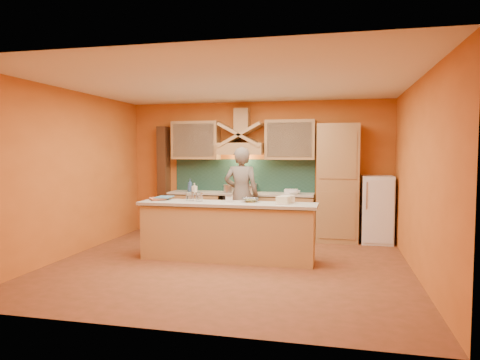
% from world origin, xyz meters
% --- Properties ---
extents(floor, '(5.50, 5.00, 0.01)m').
position_xyz_m(floor, '(0.00, 0.00, 0.00)').
color(floor, brown).
rests_on(floor, ground).
extents(ceiling, '(5.50, 5.00, 0.01)m').
position_xyz_m(ceiling, '(0.00, 0.00, 2.80)').
color(ceiling, white).
rests_on(ceiling, wall_back).
extents(wall_back, '(5.50, 0.02, 2.80)m').
position_xyz_m(wall_back, '(0.00, 2.50, 1.40)').
color(wall_back, orange).
rests_on(wall_back, floor).
extents(wall_front, '(5.50, 0.02, 2.80)m').
position_xyz_m(wall_front, '(0.00, -2.50, 1.40)').
color(wall_front, orange).
rests_on(wall_front, floor).
extents(wall_left, '(0.02, 5.00, 2.80)m').
position_xyz_m(wall_left, '(-2.75, 0.00, 1.40)').
color(wall_left, orange).
rests_on(wall_left, floor).
extents(wall_right, '(0.02, 5.00, 2.80)m').
position_xyz_m(wall_right, '(2.75, 0.00, 1.40)').
color(wall_right, orange).
rests_on(wall_right, floor).
extents(base_cabinet_left, '(1.10, 0.60, 0.86)m').
position_xyz_m(base_cabinet_left, '(-1.25, 2.20, 0.43)').
color(base_cabinet_left, '#AF8250').
rests_on(base_cabinet_left, floor).
extents(base_cabinet_right, '(1.10, 0.60, 0.86)m').
position_xyz_m(base_cabinet_right, '(0.65, 2.20, 0.43)').
color(base_cabinet_right, '#AF8250').
rests_on(base_cabinet_right, floor).
extents(counter_top, '(3.00, 0.62, 0.04)m').
position_xyz_m(counter_top, '(-0.30, 2.20, 0.90)').
color(counter_top, '#B8AF9C').
rests_on(counter_top, base_cabinet_left).
extents(stove, '(0.60, 0.58, 0.90)m').
position_xyz_m(stove, '(-0.30, 2.20, 0.45)').
color(stove, black).
rests_on(stove, floor).
extents(backsplash, '(3.00, 0.03, 0.70)m').
position_xyz_m(backsplash, '(-0.30, 2.48, 1.25)').
color(backsplash, '#19372F').
rests_on(backsplash, wall_back).
extents(range_hood, '(0.92, 0.50, 0.24)m').
position_xyz_m(range_hood, '(-0.30, 2.25, 1.82)').
color(range_hood, '#AF8250').
rests_on(range_hood, wall_back).
extents(hood_chimney, '(0.30, 0.30, 0.50)m').
position_xyz_m(hood_chimney, '(-0.30, 2.35, 2.40)').
color(hood_chimney, '#AF8250').
rests_on(hood_chimney, wall_back).
extents(upper_cabinet_left, '(1.00, 0.35, 0.80)m').
position_xyz_m(upper_cabinet_left, '(-1.30, 2.33, 2.00)').
color(upper_cabinet_left, '#AF8250').
rests_on(upper_cabinet_left, wall_back).
extents(upper_cabinet_right, '(1.00, 0.35, 0.80)m').
position_xyz_m(upper_cabinet_right, '(0.70, 2.33, 2.00)').
color(upper_cabinet_right, '#AF8250').
rests_on(upper_cabinet_right, wall_back).
extents(pantry_column, '(0.80, 0.60, 2.30)m').
position_xyz_m(pantry_column, '(1.65, 2.20, 1.15)').
color(pantry_column, '#AF8250').
rests_on(pantry_column, floor).
extents(fridge, '(0.58, 0.60, 1.30)m').
position_xyz_m(fridge, '(2.40, 2.20, 0.65)').
color(fridge, white).
rests_on(fridge, floor).
extents(trim_column_left, '(0.20, 0.30, 2.30)m').
position_xyz_m(trim_column_left, '(-2.05, 2.35, 1.15)').
color(trim_column_left, '#472816').
rests_on(trim_column_left, floor).
extents(island_body, '(2.80, 0.55, 0.88)m').
position_xyz_m(island_body, '(-0.10, 0.30, 0.44)').
color(island_body, tan).
rests_on(island_body, floor).
extents(island_top, '(2.90, 0.62, 0.05)m').
position_xyz_m(island_top, '(-0.10, 0.30, 0.92)').
color(island_top, '#B8AF9C').
rests_on(island_top, island_body).
extents(person, '(0.69, 0.47, 1.85)m').
position_xyz_m(person, '(-0.18, 1.72, 0.93)').
color(person, '#70665B').
rests_on(person, floor).
extents(pot_large, '(0.27, 0.27, 0.17)m').
position_xyz_m(pot_large, '(-0.53, 2.15, 0.99)').
color(pot_large, '#B8B8BF').
rests_on(pot_large, stove).
extents(pot_small, '(0.26, 0.26, 0.14)m').
position_xyz_m(pot_small, '(-0.13, 2.23, 0.97)').
color(pot_small, silver).
rests_on(pot_small, stove).
extents(soap_bottle_a, '(0.11, 0.11, 0.19)m').
position_xyz_m(soap_bottle_a, '(-1.26, 2.09, 1.01)').
color(soap_bottle_a, white).
rests_on(soap_bottle_a, counter_top).
extents(soap_bottle_b, '(0.15, 0.15, 0.27)m').
position_xyz_m(soap_bottle_b, '(-1.38, 2.14, 1.05)').
color(soap_bottle_b, '#315287').
rests_on(soap_bottle_b, counter_top).
extents(bowl_back, '(0.30, 0.30, 0.07)m').
position_xyz_m(bowl_back, '(0.82, 2.11, 0.96)').
color(bowl_back, white).
rests_on(bowl_back, counter_top).
extents(dish_rack, '(0.26, 0.20, 0.09)m').
position_xyz_m(dish_rack, '(0.75, 2.16, 0.97)').
color(dish_rack, silver).
rests_on(dish_rack, counter_top).
extents(book_lower, '(0.40, 0.42, 0.03)m').
position_xyz_m(book_lower, '(-1.45, 0.32, 0.96)').
color(book_lower, '#BA6342').
rests_on(book_lower, island_top).
extents(book_upper, '(0.27, 0.36, 0.03)m').
position_xyz_m(book_upper, '(-1.39, 0.47, 0.98)').
color(book_upper, teal).
rests_on(book_upper, island_top).
extents(jar_large, '(0.18, 0.18, 0.15)m').
position_xyz_m(jar_large, '(-0.75, 0.36, 1.02)').
color(jar_large, silver).
rests_on(jar_large, island_top).
extents(jar_small, '(0.13, 0.13, 0.15)m').
position_xyz_m(jar_small, '(-0.58, 0.33, 1.02)').
color(jar_small, white).
rests_on(jar_small, island_top).
extents(kitchen_scale, '(0.14, 0.14, 0.09)m').
position_xyz_m(kitchen_scale, '(-0.09, 0.38, 0.99)').
color(kitchen_scale, silver).
rests_on(kitchen_scale, island_top).
extents(mixing_bowl, '(0.35, 0.35, 0.07)m').
position_xyz_m(mixing_bowl, '(0.26, 0.44, 0.98)').
color(mixing_bowl, silver).
rests_on(mixing_bowl, island_top).
extents(cloth, '(0.22, 0.17, 0.01)m').
position_xyz_m(cloth, '(0.81, 0.28, 0.95)').
color(cloth, beige).
rests_on(cloth, island_top).
extents(grocery_bag_a, '(0.24, 0.22, 0.12)m').
position_xyz_m(grocery_bag_a, '(0.86, 0.44, 1.01)').
color(grocery_bag_a, beige).
rests_on(grocery_bag_a, island_top).
extents(grocery_bag_b, '(0.23, 0.20, 0.12)m').
position_xyz_m(grocery_bag_b, '(0.82, 0.30, 1.01)').
color(grocery_bag_b, beige).
rests_on(grocery_bag_b, island_top).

